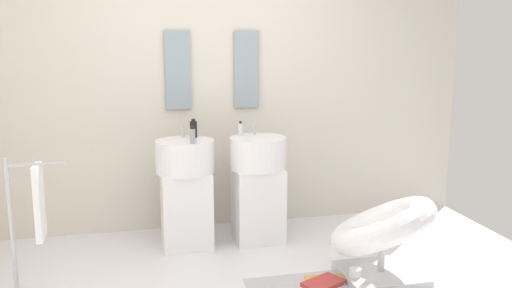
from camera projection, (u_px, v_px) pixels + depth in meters
name	position (u px, v px, depth m)	size (l,w,h in m)	color
rear_partition	(212.00, 84.00, 4.90)	(4.80, 0.10, 2.60)	beige
pedestal_sink_left	(186.00, 190.00, 4.50)	(0.47, 0.47, 0.99)	white
pedestal_sink_right	(258.00, 185.00, 4.64)	(0.47, 0.47, 0.99)	white
vanity_mirror_left	(178.00, 70.00, 4.74)	(0.22, 0.03, 0.68)	#8C9EA8
vanity_mirror_right	(246.00, 69.00, 4.88)	(0.22, 0.03, 0.68)	#8C9EA8
lounge_chair	(382.00, 232.00, 3.88)	(1.10, 1.10, 0.65)	#B7BABF
towel_rack	(35.00, 205.00, 3.57)	(0.37, 0.22, 0.95)	#B7BABF
magazine_ochre	(325.00, 280.00, 3.88)	(0.26, 0.16, 0.02)	gold
magazine_red	(323.00, 283.00, 3.81)	(0.28, 0.18, 0.03)	#B73838
magazine_teal	(359.00, 278.00, 3.91)	(0.23, 0.20, 0.02)	teal
coffee_mug	(355.00, 276.00, 3.83)	(0.09, 0.09, 0.11)	white
soap_bottle_black	(194.00, 129.00, 4.55)	(0.06, 0.06, 0.15)	black
soap_bottle_clear	(241.00, 129.00, 4.61)	(0.04, 0.04, 0.13)	silver
soap_bottle_grey	(193.00, 136.00, 4.28)	(0.04, 0.04, 0.13)	#99999E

